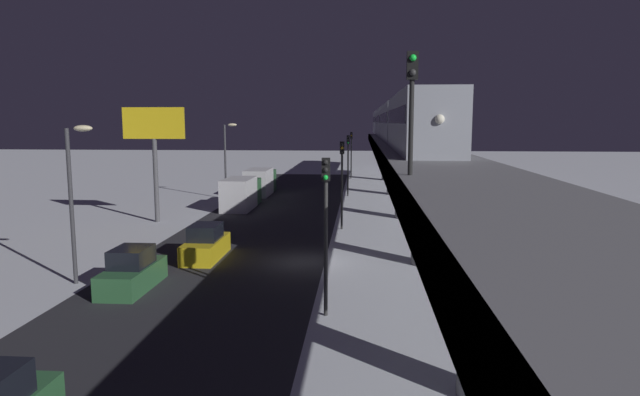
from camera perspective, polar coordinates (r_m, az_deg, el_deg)
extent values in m
plane|color=silver|center=(31.11, -1.66, -6.62)|extent=(240.00, 240.00, 0.00)
cube|color=#28282D|center=(31.84, -9.49, -6.38)|extent=(11.00, 103.50, 0.01)
cube|color=slate|center=(30.23, 10.94, 3.67)|extent=(5.00, 103.50, 0.80)
cube|color=#38383D|center=(30.05, 6.42, 3.74)|extent=(0.24, 101.43, 0.80)
cylinder|color=slate|center=(74.57, 6.98, 3.86)|extent=(1.40, 1.40, 5.24)
cylinder|color=slate|center=(59.85, 7.63, 2.87)|extent=(1.40, 1.40, 5.24)
cylinder|color=slate|center=(45.17, 8.70, 1.23)|extent=(1.40, 1.40, 5.24)
cylinder|color=slate|center=(30.59, 10.79, -1.98)|extent=(1.40, 1.40, 5.24)
cylinder|color=slate|center=(16.40, 16.67, -10.83)|extent=(1.40, 1.40, 5.24)
cube|color=#999EA8|center=(34.45, 10.20, 7.69)|extent=(2.90, 18.00, 3.40)
cube|color=black|center=(34.46, 10.22, 8.37)|extent=(2.94, 16.20, 0.90)
cube|color=#999EA8|center=(52.99, 8.14, 7.76)|extent=(2.90, 18.00, 3.40)
cube|color=black|center=(52.99, 8.15, 8.20)|extent=(2.94, 16.20, 0.90)
cube|color=#999EA8|center=(71.56, 7.15, 7.80)|extent=(2.90, 18.00, 3.40)
cube|color=black|center=(71.56, 7.16, 8.12)|extent=(2.94, 16.20, 0.90)
cube|color=#999EA8|center=(90.14, 6.57, 7.81)|extent=(2.90, 18.00, 3.40)
cube|color=black|center=(90.14, 6.57, 8.07)|extent=(2.94, 16.20, 0.90)
sphere|color=white|center=(25.47, 12.30, 7.99)|extent=(0.44, 0.44, 0.44)
cylinder|color=black|center=(18.41, 9.41, 7.32)|extent=(0.16, 0.16, 3.20)
cube|color=black|center=(18.50, 9.55, 13.37)|extent=(0.36, 0.28, 0.90)
sphere|color=#19F23F|center=(18.36, 9.62, 14.13)|extent=(0.22, 0.22, 0.22)
sphere|color=#333333|center=(18.32, 9.58, 12.70)|extent=(0.22, 0.22, 0.22)
cube|color=#2D6038|center=(27.56, -18.85, -7.78)|extent=(1.80, 4.41, 1.10)
cube|color=black|center=(27.31, -18.95, -5.79)|extent=(1.58, 2.12, 0.87)
cube|color=gold|center=(32.45, -11.75, -5.17)|extent=(1.80, 4.56, 1.10)
cube|color=black|center=(32.25, -11.79, -3.46)|extent=(1.58, 2.19, 0.87)
cube|color=#2D6038|center=(62.67, -5.73, 1.82)|extent=(2.30, 2.20, 2.40)
cube|color=silver|center=(58.93, -6.38, 1.62)|extent=(2.40, 5.00, 2.80)
cube|color=#2D6038|center=(53.34, -7.51, 0.73)|extent=(2.30, 2.20, 2.40)
cube|color=silver|center=(49.63, -8.41, 0.41)|extent=(2.40, 5.00, 2.80)
cylinder|color=#2D2D2D|center=(22.05, 0.61, -5.33)|extent=(0.16, 0.16, 5.50)
cube|color=black|center=(21.55, 0.62, 2.98)|extent=(0.32, 0.32, 0.90)
sphere|color=black|center=(21.34, 0.59, 3.74)|extent=(0.20, 0.20, 0.20)
sphere|color=black|center=(21.37, 0.59, 2.94)|extent=(0.20, 0.20, 0.20)
sphere|color=#19E53F|center=(21.40, 0.59, 2.14)|extent=(0.20, 0.20, 0.20)
cylinder|color=#2D2D2D|center=(39.96, 2.28, 0.64)|extent=(0.16, 0.16, 5.50)
cube|color=black|center=(39.68, 2.31, 5.22)|extent=(0.32, 0.32, 0.90)
sphere|color=black|center=(39.49, 2.30, 5.65)|extent=(0.20, 0.20, 0.20)
sphere|color=yellow|center=(39.50, 2.30, 5.21)|extent=(0.20, 0.20, 0.20)
sphere|color=black|center=(39.52, 2.29, 4.78)|extent=(0.20, 0.20, 0.20)
cylinder|color=#2D2D2D|center=(58.04, 2.92, 2.90)|extent=(0.16, 0.16, 5.50)
cube|color=black|center=(57.85, 2.94, 6.06)|extent=(0.32, 0.32, 0.90)
sphere|color=black|center=(57.66, 2.94, 6.35)|extent=(0.20, 0.20, 0.20)
sphere|color=black|center=(57.67, 2.93, 6.05)|extent=(0.20, 0.20, 0.20)
sphere|color=#19E53F|center=(57.68, 2.93, 5.76)|extent=(0.20, 0.20, 0.20)
cylinder|color=#2D2D2D|center=(76.18, 3.25, 4.09)|extent=(0.16, 0.16, 5.50)
cube|color=black|center=(76.03, 3.27, 6.49)|extent=(0.32, 0.32, 0.90)
sphere|color=black|center=(75.85, 3.27, 6.72)|extent=(0.20, 0.20, 0.20)
sphere|color=yellow|center=(75.85, 3.27, 6.49)|extent=(0.20, 0.20, 0.20)
sphere|color=black|center=(75.86, 3.26, 6.26)|extent=(0.20, 0.20, 0.20)
cylinder|color=#4C4C51|center=(44.70, -16.64, 1.73)|extent=(0.36, 0.36, 6.50)
cube|color=yellow|center=(44.47, -16.86, 7.44)|extent=(4.80, 0.30, 2.40)
cylinder|color=#38383D|center=(28.78, -24.36, -0.89)|extent=(0.20, 0.20, 7.50)
ellipsoid|color=#F4E5B2|center=(28.12, -23.35, 6.65)|extent=(0.90, 0.44, 0.30)
cylinder|color=#38383D|center=(56.79, -9.78, 3.70)|extent=(0.20, 0.20, 7.50)
ellipsoid|color=#F4E5B2|center=(56.46, -9.08, 7.50)|extent=(0.90, 0.44, 0.30)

